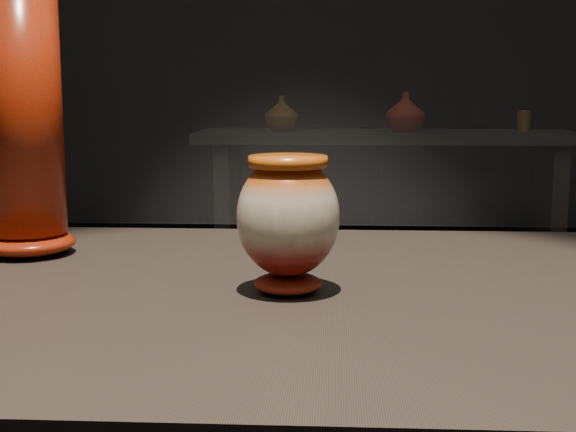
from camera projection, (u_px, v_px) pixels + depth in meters
name	position (u px, v px, depth m)	size (l,w,h in m)	color
main_vase	(288.00, 218.00, 0.94)	(0.16, 0.16, 0.16)	#6A1109
tall_vase	(22.00, 112.00, 1.14)	(0.14, 0.14, 0.43)	#AB1F0B
back_shelf	(386.00, 181.00, 4.27)	(2.00, 0.60, 0.90)	black
back_vase_left	(282.00, 114.00, 4.26)	(0.18, 0.18, 0.19)	brown
back_vase_mid	(405.00, 112.00, 4.17)	(0.20, 0.20, 0.21)	#6A1109
back_vase_right	(524.00, 121.00, 4.19)	(0.07, 0.07, 0.11)	brown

